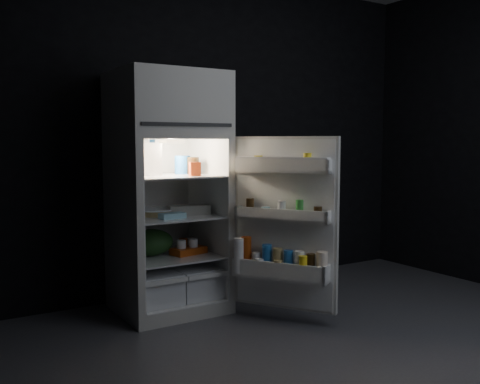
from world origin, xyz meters
TOP-DOWN VIEW (x-y plane):
  - floor at (0.00, 0.00)m, footprint 4.00×3.40m
  - wall_back at (0.00, 1.70)m, footprint 4.00×0.00m
  - wall_left at (-2.00, 0.00)m, footprint 0.00×3.40m
  - refrigerator at (-0.69, 1.32)m, footprint 0.76×0.71m
  - fridge_door at (-0.11, 0.63)m, footprint 0.55×0.71m
  - milk_jug at (-0.79, 1.34)m, footprint 0.17×0.17m
  - mayo_jar at (-0.53, 1.36)m, footprint 0.15×0.15m
  - jam_jar at (-0.48, 1.29)m, footprint 0.09×0.09m
  - amber_bottle at (-0.96, 1.34)m, footprint 0.12×0.12m
  - small_carton at (-0.56, 1.09)m, footprint 0.09×0.07m
  - egg_carton at (-0.55, 1.23)m, footprint 0.33×0.18m
  - pie at (-0.77, 1.34)m, footprint 0.31×0.31m
  - flat_package at (-0.74, 1.11)m, footprint 0.19×0.11m
  - wrapped_pkg at (-0.50, 1.45)m, footprint 0.14×0.13m
  - produce_bag at (-0.81, 1.33)m, footprint 0.35×0.29m
  - yogurt_tray at (-0.55, 1.23)m, footprint 0.28×0.19m
  - small_can_red at (-0.52, 1.39)m, footprint 0.07×0.07m
  - small_can_silver at (-0.42, 1.45)m, footprint 0.08×0.08m

SIDE VIEW (x-z plane):
  - floor at x=0.00m, z-range 0.00..0.00m
  - yogurt_tray at x=-0.55m, z-range 0.43..0.48m
  - small_can_red at x=-0.52m, z-range 0.43..0.52m
  - small_can_silver at x=-0.42m, z-range 0.43..0.52m
  - produce_bag at x=-0.81m, z-range 0.43..0.62m
  - fridge_door at x=-0.11m, z-range 0.07..1.29m
  - pie at x=-0.77m, z-range 0.73..0.77m
  - flat_package at x=-0.74m, z-range 0.73..0.77m
  - wrapped_pkg at x=-0.50m, z-range 0.73..0.78m
  - egg_carton at x=-0.55m, z-range 0.73..0.80m
  - refrigerator at x=-0.69m, z-range 0.07..1.85m
  - small_carton at x=-0.56m, z-range 1.03..1.13m
  - jam_jar at x=-0.48m, z-range 1.03..1.16m
  - mayo_jar at x=-0.53m, z-range 1.03..1.17m
  - amber_bottle at x=-0.96m, z-range 1.03..1.25m
  - milk_jug at x=-0.79m, z-range 1.03..1.27m
  - wall_back at x=0.00m, z-range 0.00..2.70m
  - wall_left at x=-2.00m, z-range 0.00..2.70m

